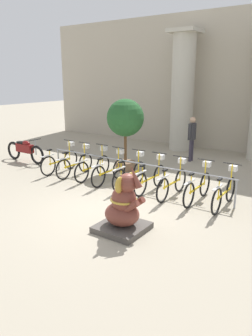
{
  "coord_description": "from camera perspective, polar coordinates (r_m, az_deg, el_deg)",
  "views": [
    {
      "loc": [
        4.61,
        -5.95,
        3.2
      ],
      "look_at": [
        0.1,
        0.56,
        1.0
      ],
      "focal_mm": 35.0,
      "sensor_mm": 36.0,
      "label": 1
    }
  ],
  "objects": [
    {
      "name": "bicycle_4",
      "position": [
        9.84,
        0.75,
        -0.96
      ],
      "size": [
        0.48,
        1.75,
        1.06
      ],
      "color": "black",
      "rests_on": "ground_plane"
    },
    {
      "name": "bicycle_3",
      "position": [
        10.2,
        -2.81,
        -0.39
      ],
      "size": [
        0.48,
        1.75,
        1.06
      ],
      "color": "black",
      "rests_on": "ground_plane"
    },
    {
      "name": "ground_plane",
      "position": [
        8.19,
        -2.86,
        -7.52
      ],
      "size": [
        60.0,
        60.0,
        0.0
      ],
      "primitive_type": "plane",
      "color": "#9E937F"
    },
    {
      "name": "building_facade",
      "position": [
        15.27,
        17.65,
        14.07
      ],
      "size": [
        20.0,
        0.2,
        6.0
      ],
      "color": "#B2A893",
      "rests_on": "ground_plane"
    },
    {
      "name": "bicycle_0",
      "position": [
        11.6,
        -11.33,
        1.28
      ],
      "size": [
        0.48,
        1.75,
        1.06
      ],
      "color": "black",
      "rests_on": "ground_plane"
    },
    {
      "name": "bicycle_5",
      "position": [
        9.48,
        4.37,
        -1.66
      ],
      "size": [
        0.48,
        1.75,
        1.06
      ],
      "color": "black",
      "rests_on": "ground_plane"
    },
    {
      "name": "bike_rack",
      "position": [
        9.84,
        0.99,
        0.48
      ],
      "size": [
        6.36,
        0.05,
        0.77
      ],
      "color": "gray",
      "rests_on": "ground_plane"
    },
    {
      "name": "person_pedestrian",
      "position": [
        13.02,
        11.41,
        5.71
      ],
      "size": [
        0.23,
        0.47,
        1.74
      ],
      "color": "#383342",
      "rests_on": "ground_plane"
    },
    {
      "name": "column_left",
      "position": [
        14.98,
        9.82,
        13.09
      ],
      "size": [
        1.25,
        1.25,
        5.16
      ],
      "color": "#BCB7A8",
      "rests_on": "ground_plane"
    },
    {
      "name": "bicycle_8",
      "position": [
        8.64,
        16.8,
        -4.03
      ],
      "size": [
        0.48,
        1.75,
        1.06
      ],
      "color": "black",
      "rests_on": "ground_plane"
    },
    {
      "name": "motorcycle",
      "position": [
        13.34,
        -17.17,
        3.02
      ],
      "size": [
        2.12,
        0.55,
        0.96
      ],
      "color": "black",
      "rests_on": "ground_plane"
    },
    {
      "name": "bicycle_6",
      "position": [
        9.11,
        8.13,
        -2.48
      ],
      "size": [
        0.48,
        1.75,
        1.06
      ],
      "color": "black",
      "rests_on": "ground_plane"
    },
    {
      "name": "bicycle_2",
      "position": [
        10.68,
        -5.68,
        0.29
      ],
      "size": [
        0.48,
        1.75,
        1.06
      ],
      "color": "black",
      "rests_on": "ground_plane"
    },
    {
      "name": "bicycle_7",
      "position": [
        8.88,
        12.41,
        -3.19
      ],
      "size": [
        0.48,
        1.75,
        1.06
      ],
      "color": "black",
      "rests_on": "ground_plane"
    },
    {
      "name": "elephant_statue",
      "position": [
        6.99,
        -0.43,
        -7.01
      ],
      "size": [
        1.0,
        1.0,
        1.54
      ],
      "color": "#4C4742",
      "rests_on": "ground_plane"
    },
    {
      "name": "potted_tree",
      "position": [
        11.4,
        -0.12,
        8.15
      ],
      "size": [
        1.29,
        1.29,
        2.5
      ],
      "color": "brown",
      "rests_on": "ground_plane"
    },
    {
      "name": "bicycle_1",
      "position": [
        11.1,
        -8.77,
        0.76
      ],
      "size": [
        0.48,
        1.75,
        1.06
      ],
      "color": "black",
      "rests_on": "ground_plane"
    }
  ]
}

